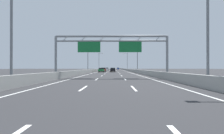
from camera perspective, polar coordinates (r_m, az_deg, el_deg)
name	(u,v)px	position (r m, az deg, el deg)	size (l,w,h in m)	color
ground_plane	(113,70)	(99.19, 0.42, -1.09)	(260.00, 260.00, 0.00)	#2D2D30
lane_dash_left_1	(83,88)	(11.97, -9.95, -7.32)	(0.16, 3.00, 0.01)	white
lane_dash_left_2	(97,79)	(20.84, -5.39, -4.30)	(0.16, 3.00, 0.01)	white
lane_dash_left_3	(102,76)	(29.79, -3.57, -3.07)	(0.16, 3.00, 0.01)	white
lane_dash_left_4	(105,74)	(38.76, -2.59, -2.42)	(0.16, 3.00, 0.01)	white
lane_dash_left_5	(106,73)	(47.75, -1.98, -2.01)	(0.16, 3.00, 0.01)	white
lane_dash_left_6	(108,72)	(56.73, -1.57, -1.73)	(0.16, 3.00, 0.01)	white
lane_dash_left_7	(108,71)	(65.73, -1.27, -1.52)	(0.16, 3.00, 0.01)	white
lane_dash_left_8	(109,71)	(74.72, -1.04, -1.37)	(0.16, 3.00, 0.01)	white
lane_dash_left_9	(110,71)	(83.71, -0.86, -1.24)	(0.16, 3.00, 0.01)	white
lane_dash_left_10	(110,70)	(92.71, -0.71, -1.15)	(0.16, 3.00, 0.01)	white
lane_dash_left_11	(110,70)	(101.71, -0.59, -1.07)	(0.16, 3.00, 0.01)	white
lane_dash_left_12	(111,70)	(110.70, -0.49, -1.00)	(0.16, 3.00, 0.01)	white
lane_dash_left_13	(111,70)	(119.70, -0.41, -0.94)	(0.16, 3.00, 0.01)	white
lane_dash_left_14	(111,70)	(128.70, -0.33, -0.89)	(0.16, 3.00, 0.01)	white
lane_dash_left_15	(111,69)	(137.70, -0.27, -0.85)	(0.16, 3.00, 0.01)	white
lane_dash_left_16	(111,69)	(146.70, -0.22, -0.81)	(0.16, 3.00, 0.01)	white
lane_dash_left_17	(112,69)	(155.70, -0.17, -0.78)	(0.16, 3.00, 0.01)	white
lane_dash_right_1	(134,88)	(11.85, 7.57, -7.39)	(0.16, 3.00, 0.01)	white
lane_dash_right_2	(125,79)	(20.77, 4.56, -4.31)	(0.16, 3.00, 0.01)	white
lane_dash_right_3	(122,76)	(29.74, 3.37, -3.08)	(0.16, 3.00, 0.01)	white
lane_dash_right_4	(120,74)	(38.73, 2.74, -2.42)	(0.16, 3.00, 0.01)	white
lane_dash_right_5	(119,73)	(47.72, 2.34, -2.01)	(0.16, 3.00, 0.01)	white
lane_dash_right_6	(118,72)	(56.71, 2.07, -1.73)	(0.16, 3.00, 0.01)	white
lane_dash_right_7	(117,71)	(65.71, 1.87, -1.52)	(0.16, 3.00, 0.01)	white
lane_dash_right_8	(117,71)	(74.70, 1.73, -1.37)	(0.16, 3.00, 0.01)	white
lane_dash_right_9	(117,71)	(83.70, 1.61, -1.24)	(0.16, 3.00, 0.01)	white
lane_dash_right_10	(116,70)	(92.70, 1.51, -1.15)	(0.16, 3.00, 0.01)	white
lane_dash_right_11	(116,70)	(101.69, 1.44, -1.07)	(0.16, 3.00, 0.01)	white
lane_dash_right_12	(116,70)	(110.69, 1.37, -1.00)	(0.16, 3.00, 0.01)	white
lane_dash_right_13	(116,70)	(119.69, 1.32, -0.94)	(0.16, 3.00, 0.01)	white
lane_dash_right_14	(116,70)	(128.69, 1.27, -0.89)	(0.16, 3.00, 0.01)	white
lane_dash_right_15	(115,69)	(137.69, 1.23, -0.85)	(0.16, 3.00, 0.01)	white
lane_dash_right_16	(115,69)	(146.69, 1.19, -0.81)	(0.16, 3.00, 0.01)	white
lane_dash_right_17	(115,69)	(155.69, 1.16, -0.78)	(0.16, 3.00, 0.01)	white
edge_line_left	(103,70)	(87.37, -3.06, -1.20)	(0.16, 176.00, 0.01)	white
edge_line_right	(123,70)	(87.32, 3.83, -1.20)	(0.16, 176.00, 0.01)	white
barrier_left	(103,69)	(109.42, -3.18, -0.76)	(0.45, 220.00, 0.95)	#9E9E99
barrier_right	(124,69)	(109.37, 4.05, -0.76)	(0.45, 220.00, 0.95)	#9E9E99
sign_gantry	(111,45)	(24.65, -0.39, 7.59)	(17.07, 0.36, 6.36)	gray
streetlamp_left_near	(14,18)	(15.47, -30.96, 14.46)	(2.58, 0.28, 9.50)	slate
streetlamp_right_near	(205,17)	(15.10, 29.68, 14.83)	(2.58, 0.28, 9.50)	slate
streetlamp_left_mid	(89,55)	(51.37, -8.17, 4.14)	(2.58, 0.28, 9.50)	slate
streetlamp_right_mid	(137,55)	(51.26, 8.60, 4.15)	(2.58, 0.28, 9.50)	slate
streetlamp_left_far	(99,60)	(88.92, -4.43, 2.29)	(2.58, 0.28, 9.50)	slate
streetlamp_right_far	(127,60)	(88.86, 5.21, 2.29)	(2.58, 0.28, 9.50)	slate
green_car	(101,70)	(54.66, -3.72, -1.03)	(1.85, 4.30, 1.40)	#1E7A38
blue_car	(118,69)	(125.92, 2.12, -0.55)	(1.71, 4.53, 1.52)	#2347AD
black_car	(113,70)	(55.50, 0.27, -0.99)	(1.72, 4.63, 1.45)	black
orange_car	(113,69)	(111.22, 0.41, -0.62)	(1.74, 4.12, 1.39)	orange
yellow_car	(113,70)	(64.23, 0.31, -0.90)	(1.72, 4.23, 1.42)	yellow
white_car	(107,69)	(96.48, -1.76, -0.66)	(1.73, 4.34, 1.50)	silver
red_car	(103,70)	(62.38, -3.05, -0.89)	(1.87, 4.61, 1.50)	red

